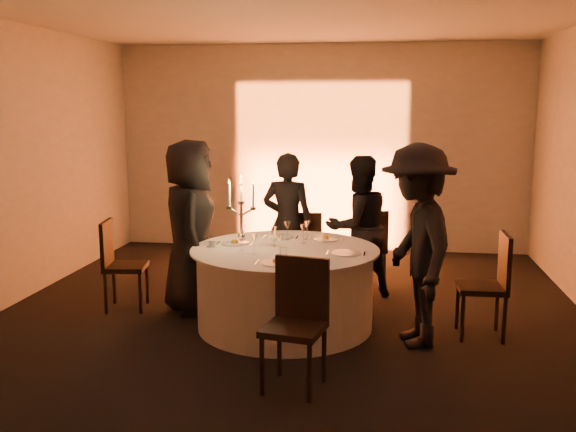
# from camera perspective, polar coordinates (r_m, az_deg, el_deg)

# --- Properties ---
(floor) EXTENTS (7.00, 7.00, 0.00)m
(floor) POSITION_cam_1_polar(r_m,az_deg,el_deg) (6.33, -0.27, -9.71)
(floor) COLOR black
(floor) RESTS_ON ground
(ceiling) EXTENTS (7.00, 7.00, 0.00)m
(ceiling) POSITION_cam_1_polar(r_m,az_deg,el_deg) (6.04, -0.29, 18.23)
(ceiling) COLOR silver
(ceiling) RESTS_ON wall_back
(wall_back) EXTENTS (7.00, 0.00, 7.00)m
(wall_back) POSITION_cam_1_polar(r_m,az_deg,el_deg) (9.46, 2.94, 6.05)
(wall_back) COLOR #BBB7AE
(wall_back) RESTS_ON floor
(wall_front) EXTENTS (7.00, 0.00, 7.00)m
(wall_front) POSITION_cam_1_polar(r_m,az_deg,el_deg) (2.64, -11.87, -3.85)
(wall_front) COLOR #BBB7AE
(wall_front) RESTS_ON floor
(uplighter_fixture) EXTENTS (0.25, 0.12, 0.10)m
(uplighter_fixture) POSITION_cam_1_polar(r_m,az_deg,el_deg) (9.37, 2.69, -2.95)
(uplighter_fixture) COLOR black
(uplighter_fixture) RESTS_ON floor
(banquet_table) EXTENTS (1.80, 1.80, 0.77)m
(banquet_table) POSITION_cam_1_polar(r_m,az_deg,el_deg) (6.21, -0.27, -6.37)
(banquet_table) COLOR black
(banquet_table) RESTS_ON floor
(chair_left) EXTENTS (0.48, 0.47, 0.94)m
(chair_left) POSITION_cam_1_polar(r_m,az_deg,el_deg) (6.93, -14.87, -3.77)
(chair_left) COLOR black
(chair_left) RESTS_ON floor
(chair_back_left) EXTENTS (0.41, 0.41, 0.91)m
(chair_back_left) POSITION_cam_1_polar(r_m,az_deg,el_deg) (7.47, 1.53, -2.61)
(chair_back_left) COLOR black
(chair_back_left) RESTS_ON floor
(chair_back_right) EXTENTS (0.54, 0.54, 0.92)m
(chair_back_right) POSITION_cam_1_polar(r_m,az_deg,el_deg) (7.53, 7.10, -2.53)
(chair_back_right) COLOR black
(chair_back_right) RESTS_ON floor
(chair_right) EXTENTS (0.43, 0.43, 0.97)m
(chair_right) POSITION_cam_1_polar(r_m,az_deg,el_deg) (6.17, 17.60, -5.39)
(chair_right) COLOR black
(chair_right) RESTS_ON floor
(chair_front) EXTENTS (0.50, 0.50, 0.98)m
(chair_front) POSITION_cam_1_polar(r_m,az_deg,el_deg) (4.90, 0.83, -8.80)
(chair_front) COLOR black
(chair_front) RESTS_ON floor
(guest_left) EXTENTS (0.80, 1.00, 1.78)m
(guest_left) POSITION_cam_1_polar(r_m,az_deg,el_deg) (6.62, -8.68, -0.97)
(guest_left) COLOR black
(guest_left) RESTS_ON floor
(guest_back_left) EXTENTS (0.63, 0.45, 1.60)m
(guest_back_left) POSITION_cam_1_polar(r_m,az_deg,el_deg) (7.23, -0.02, -0.67)
(guest_back_left) COLOR black
(guest_back_left) RESTS_ON floor
(guest_back_right) EXTENTS (0.97, 0.91, 1.58)m
(guest_back_right) POSITION_cam_1_polar(r_m,az_deg,el_deg) (7.11, 6.26, -1.00)
(guest_back_right) COLOR black
(guest_back_right) RESTS_ON floor
(guest_right) EXTENTS (0.91, 1.28, 1.80)m
(guest_right) POSITION_cam_1_polar(r_m,az_deg,el_deg) (5.76, 11.39, -2.58)
(guest_right) COLOR black
(guest_right) RESTS_ON floor
(plate_left) EXTENTS (0.36, 0.25, 0.08)m
(plate_left) POSITION_cam_1_polar(r_m,az_deg,el_deg) (6.32, -4.77, -2.36)
(plate_left) COLOR white
(plate_left) RESTS_ON banquet_table
(plate_back_left) EXTENTS (0.36, 0.26, 0.01)m
(plate_back_left) POSITION_cam_1_polar(r_m,az_deg,el_deg) (6.62, -0.64, -1.86)
(plate_back_left) COLOR white
(plate_back_left) RESTS_ON banquet_table
(plate_back_right) EXTENTS (0.35, 0.25, 0.08)m
(plate_back_right) POSITION_cam_1_polar(r_m,az_deg,el_deg) (6.51, 3.36, -1.99)
(plate_back_right) COLOR white
(plate_back_right) RESTS_ON banquet_table
(plate_right) EXTENTS (0.36, 0.28, 0.01)m
(plate_right) POSITION_cam_1_polar(r_m,az_deg,el_deg) (5.92, 5.17, -3.31)
(plate_right) COLOR white
(plate_right) RESTS_ON banquet_table
(plate_front) EXTENTS (0.36, 0.26, 0.08)m
(plate_front) POSITION_cam_1_polar(r_m,az_deg,el_deg) (5.53, -1.04, -4.08)
(plate_front) COLOR white
(plate_front) RESTS_ON banquet_table
(coffee_cup) EXTENTS (0.11, 0.11, 0.07)m
(coffee_cup) POSITION_cam_1_polar(r_m,az_deg,el_deg) (6.22, -6.73, -2.49)
(coffee_cup) COLOR white
(coffee_cup) RESTS_ON banquet_table
(candelabra) EXTENTS (0.29, 0.14, 0.69)m
(candelabra) POSITION_cam_1_polar(r_m,az_deg,el_deg) (6.27, -4.16, -0.36)
(candelabra) COLOR silver
(candelabra) RESTS_ON banquet_table
(wine_glass_a) EXTENTS (0.07, 0.07, 0.19)m
(wine_glass_a) POSITION_cam_1_polar(r_m,az_deg,el_deg) (6.47, -0.04, -0.96)
(wine_glass_a) COLOR silver
(wine_glass_a) RESTS_ON banquet_table
(wine_glass_b) EXTENTS (0.07, 0.07, 0.19)m
(wine_glass_b) POSITION_cam_1_polar(r_m,az_deg,el_deg) (5.86, -3.03, -2.10)
(wine_glass_b) COLOR silver
(wine_glass_b) RESTS_ON banquet_table
(wine_glass_c) EXTENTS (0.07, 0.07, 0.19)m
(wine_glass_c) POSITION_cam_1_polar(r_m,az_deg,el_deg) (6.02, -4.19, -1.80)
(wine_glass_c) COLOR silver
(wine_glass_c) RESTS_ON banquet_table
(wine_glass_d) EXTENTS (0.07, 0.07, 0.19)m
(wine_glass_d) POSITION_cam_1_polar(r_m,az_deg,el_deg) (6.20, -1.22, -1.43)
(wine_glass_d) COLOR silver
(wine_glass_d) RESTS_ON banquet_table
(wine_glass_e) EXTENTS (0.07, 0.07, 0.19)m
(wine_glass_e) POSITION_cam_1_polar(r_m,az_deg,el_deg) (6.32, 1.36, -1.22)
(wine_glass_e) COLOR silver
(wine_glass_e) RESTS_ON banquet_table
(wine_glass_f) EXTENTS (0.07, 0.07, 0.19)m
(wine_glass_f) POSITION_cam_1_polar(r_m,az_deg,el_deg) (5.82, -0.73, -2.16)
(wine_glass_f) COLOR silver
(wine_glass_f) RESTS_ON banquet_table
(wine_glass_g) EXTENTS (0.07, 0.07, 0.19)m
(wine_glass_g) POSITION_cam_1_polar(r_m,az_deg,el_deg) (6.50, 1.72, -0.91)
(wine_glass_g) COLOR silver
(wine_glass_g) RESTS_ON banquet_table
(tumbler_a) EXTENTS (0.07, 0.07, 0.09)m
(tumbler_a) POSITION_cam_1_polar(r_m,az_deg,el_deg) (5.75, -0.39, -3.25)
(tumbler_a) COLOR silver
(tumbler_a) RESTS_ON banquet_table
(tumbler_b) EXTENTS (0.07, 0.07, 0.09)m
(tumbler_b) POSITION_cam_1_polar(r_m,az_deg,el_deg) (6.46, -1.22, -1.81)
(tumbler_b) COLOR silver
(tumbler_b) RESTS_ON banquet_table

